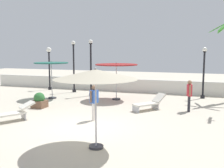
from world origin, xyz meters
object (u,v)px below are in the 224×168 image
lounge_chair_0 (14,112)px  planter (39,101)px  lamp_post_3 (204,71)px  lamp_post_0 (91,66)px  patio_umbrella_1 (51,66)px  patio_umbrella_3 (116,67)px  lamp_post_2 (74,64)px  patio_umbrella_0 (96,75)px  guest_2 (94,99)px  lounge_chair_1 (149,103)px  guest_0 (189,93)px  lamp_post_1 (49,62)px

lounge_chair_0 → planter: bearing=100.8°
lamp_post_3 → planter: 10.50m
lamp_post_0 → lounge_chair_0: bearing=-95.7°
patio_umbrella_1 → patio_umbrella_3: 4.23m
lamp_post_2 → lamp_post_0: bearing=-30.2°
patio_umbrella_1 → patio_umbrella_0: bearing=-50.1°
patio_umbrella_3 → lamp_post_3: lamp_post_3 is taller
patio_umbrella_0 → guest_2: bearing=113.3°
lamp_post_0 → lounge_chair_1: size_ratio=2.16×
guest_2 → planter: guest_2 is taller
patio_umbrella_0 → lamp_post_3: 10.95m
lamp_post_0 → lamp_post_3: lamp_post_0 is taller
guest_2 → planter: (-3.88, 1.49, -0.59)m
lamp_post_2 → guest_0: lamp_post_2 is taller
patio_umbrella_3 → lounge_chair_1: patio_umbrella_3 is taller
patio_umbrella_0 → lamp_post_3: size_ratio=0.80×
patio_umbrella_0 → lamp_post_0: bearing=114.0°
patio_umbrella_0 → lounge_chair_1: (0.67, 5.87, -2.00)m
patio_umbrella_3 → lamp_post_1: bearing=159.5°
patio_umbrella_0 → guest_0: (2.67, 6.18, -1.40)m
patio_umbrella_1 → lounge_chair_0: 5.79m
lamp_post_3 → lounge_chair_1: bearing=-121.1°
lamp_post_1 → guest_2: 10.24m
lamp_post_3 → lounge_chair_1: size_ratio=1.87×
patio_umbrella_3 → planter: bearing=-132.8°
lamp_post_1 → guest_2: size_ratio=2.11×
guest_0 → patio_umbrella_0: bearing=-113.4°
patio_umbrella_3 → guest_0: patio_umbrella_3 is taller
patio_umbrella_3 → lounge_chair_0: bearing=-114.0°
patio_umbrella_1 → lounge_chair_1: bearing=-11.1°
lamp_post_2 → guest_0: 9.39m
lamp_post_2 → patio_umbrella_1: bearing=-93.6°
patio_umbrella_3 → lamp_post_2: size_ratio=0.69×
lounge_chair_0 → lounge_chair_1: (5.35, 4.05, -0.01)m
patio_umbrella_1 → guest_2: size_ratio=1.56×
patio_umbrella_1 → guest_2: 6.35m
patio_umbrella_0 → guest_0: 6.87m
lamp_post_3 → lounge_chair_0: size_ratio=1.82×
guest_0 → lounge_chair_1: bearing=-171.2°
patio_umbrella_3 → lounge_chair_0: (-2.81, -6.31, -1.72)m
patio_umbrella_3 → lounge_chair_0: patio_umbrella_3 is taller
patio_umbrella_1 → lounge_chair_0: (1.32, -5.36, -1.74)m
patio_umbrella_3 → lamp_post_1: size_ratio=0.79×
guest_2 → planter: bearing=159.0°
planter → patio_umbrella_1: bearing=106.9°
lamp_post_3 → lounge_chair_1: lamp_post_3 is taller
guest_2 → patio_umbrella_0: bearing=-66.7°
lamp_post_2 → planter: bearing=-83.5°
lamp_post_2 → guest_2: 8.37m
lamp_post_1 → lamp_post_0: bearing=-20.2°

